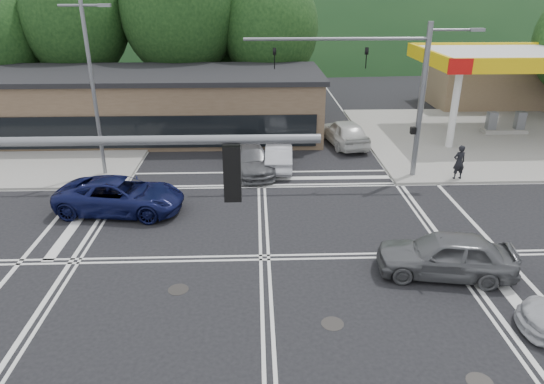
{
  "coord_description": "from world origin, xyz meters",
  "views": [
    {
      "loc": [
        -0.3,
        -16.01,
        9.57
      ],
      "look_at": [
        0.39,
        3.1,
        1.4
      ],
      "focal_mm": 32.0,
      "sensor_mm": 36.0,
      "label": 1
    }
  ],
  "objects_px": {
    "pedestrian": "(459,162)",
    "car_queue_b": "(345,132)",
    "car_queue_a": "(279,156)",
    "car_grey_center": "(446,255)",
    "car_blue_west": "(121,196)",
    "car_northbound": "(252,159)"
  },
  "relations": [
    {
      "from": "pedestrian",
      "to": "car_queue_b",
      "type": "bearing_deg",
      "value": -62.64
    },
    {
      "from": "car_queue_a",
      "to": "pedestrian",
      "type": "xyz_separation_m",
      "value": [
        9.33,
        -2.39,
        0.37
      ]
    },
    {
      "from": "car_queue_a",
      "to": "pedestrian",
      "type": "height_order",
      "value": "pedestrian"
    },
    {
      "from": "car_grey_center",
      "to": "car_queue_b",
      "type": "relative_size",
      "value": 0.96
    },
    {
      "from": "car_blue_west",
      "to": "car_queue_a",
      "type": "xyz_separation_m",
      "value": [
        7.47,
        5.53,
        -0.09
      ]
    },
    {
      "from": "car_northbound",
      "to": "car_grey_center",
      "type": "bearing_deg",
      "value": -66.9
    },
    {
      "from": "car_blue_west",
      "to": "pedestrian",
      "type": "height_order",
      "value": "pedestrian"
    },
    {
      "from": "car_queue_b",
      "to": "car_northbound",
      "type": "distance_m",
      "value": 7.56
    },
    {
      "from": "car_grey_center",
      "to": "pedestrian",
      "type": "relative_size",
      "value": 2.6
    },
    {
      "from": "car_grey_center",
      "to": "car_queue_a",
      "type": "height_order",
      "value": "car_grey_center"
    },
    {
      "from": "car_northbound",
      "to": "pedestrian",
      "type": "height_order",
      "value": "pedestrian"
    },
    {
      "from": "car_queue_a",
      "to": "pedestrian",
      "type": "bearing_deg",
      "value": 168.74
    },
    {
      "from": "car_blue_west",
      "to": "pedestrian",
      "type": "bearing_deg",
      "value": -72.21
    },
    {
      "from": "car_grey_center",
      "to": "car_queue_a",
      "type": "bearing_deg",
      "value": -144.99
    },
    {
      "from": "car_queue_b",
      "to": "pedestrian",
      "type": "distance_m",
      "value": 8.13
    },
    {
      "from": "car_queue_a",
      "to": "car_northbound",
      "type": "height_order",
      "value": "car_northbound"
    },
    {
      "from": "car_queue_b",
      "to": "pedestrian",
      "type": "bearing_deg",
      "value": 117.05
    },
    {
      "from": "pedestrian",
      "to": "car_queue_a",
      "type": "bearing_deg",
      "value": -23.87
    },
    {
      "from": "car_blue_west",
      "to": "car_northbound",
      "type": "distance_m",
      "value": 7.78
    },
    {
      "from": "car_queue_a",
      "to": "pedestrian",
      "type": "relative_size",
      "value": 2.31
    },
    {
      "from": "car_queue_b",
      "to": "car_northbound",
      "type": "bearing_deg",
      "value": 27.9
    },
    {
      "from": "car_queue_a",
      "to": "car_grey_center",
      "type": "bearing_deg",
      "value": 118.54
    }
  ]
}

